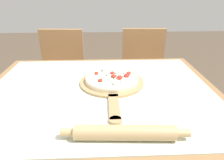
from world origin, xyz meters
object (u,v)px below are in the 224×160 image
at_px(chair_left, 62,73).
at_px(pizza, 112,78).
at_px(rolling_pin, 125,133).
at_px(pizza_peel, 112,84).
at_px(chair_right, 143,72).

bearing_deg(chair_left, pizza, -56.44).
xyz_separation_m(pizza, chair_left, (-0.42, 0.72, -0.27)).
height_order(pizza, rolling_pin, rolling_pin).
height_order(pizza_peel, pizza, pizza).
relative_size(pizza_peel, chair_left, 0.60).
bearing_deg(chair_left, rolling_pin, -65.52).
bearing_deg(pizza, rolling_pin, -86.61).
bearing_deg(chair_left, chair_right, 3.36).
relative_size(pizza, chair_right, 0.31).
bearing_deg(rolling_pin, chair_right, 75.79).
xyz_separation_m(rolling_pin, chair_right, (0.29, 1.15, -0.27)).
xyz_separation_m(pizza_peel, chair_right, (0.32, 0.74, -0.25)).
xyz_separation_m(pizza, chair_right, (0.32, 0.72, -0.27)).
height_order(pizza, chair_left, chair_left).
distance_m(pizza_peel, chair_left, 0.89).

